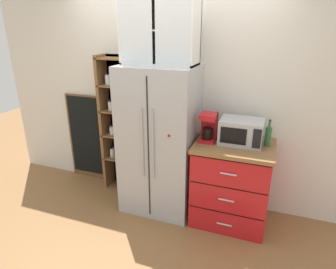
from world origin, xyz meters
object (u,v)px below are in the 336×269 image
at_px(microwave, 241,131).
at_px(mug_charcoal, 236,138).
at_px(chalkboard_menu, 88,138).
at_px(bottle_green, 268,134).
at_px(coffee_maker, 209,127).
at_px(refrigerator, 160,140).
at_px(mug_navy, 235,141).

xyz_separation_m(microwave, mug_charcoal, (-0.05, 0.01, -0.09)).
bearing_deg(chalkboard_menu, mug_charcoal, -6.63).
bearing_deg(mug_charcoal, bottle_green, 2.03).
relative_size(microwave, coffee_maker, 1.42).
relative_size(refrigerator, coffee_maker, 5.57).
relative_size(refrigerator, mug_charcoal, 15.17).
bearing_deg(coffee_maker, mug_charcoal, 9.78).
xyz_separation_m(microwave, bottle_green, (0.27, 0.02, -0.00)).
bearing_deg(bottle_green, mug_navy, -166.29).
distance_m(mug_navy, bottle_green, 0.34).
xyz_separation_m(refrigerator, mug_charcoal, (0.85, 0.06, 0.12)).
distance_m(mug_navy, mug_charcoal, 0.07).
height_order(microwave, mug_navy, microwave).
bearing_deg(coffee_maker, mug_navy, -2.98).
distance_m(microwave, bottle_green, 0.27).
distance_m(microwave, coffee_maker, 0.34).
xyz_separation_m(mug_navy, mug_charcoal, (0.00, 0.07, 0.00)).
bearing_deg(coffee_maker, microwave, 7.02).
bearing_deg(bottle_green, mug_charcoal, -177.97).
bearing_deg(mug_navy, microwave, 50.70).
relative_size(refrigerator, bottle_green, 6.08).
distance_m(refrigerator, mug_navy, 0.86).
xyz_separation_m(mug_navy, chalkboard_menu, (-2.08, 0.31, -0.36)).
xyz_separation_m(microwave, coffee_maker, (-0.34, -0.04, 0.03)).
height_order(coffee_maker, bottle_green, coffee_maker).
bearing_deg(chalkboard_menu, mug_navy, -8.42).
bearing_deg(microwave, coffee_maker, -172.98).
height_order(mug_navy, bottle_green, bottle_green).
height_order(refrigerator, chalkboard_menu, refrigerator).
bearing_deg(bottle_green, microwave, -175.77).
height_order(bottle_green, chalkboard_menu, chalkboard_menu).
bearing_deg(mug_navy, chalkboard_menu, 171.58).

